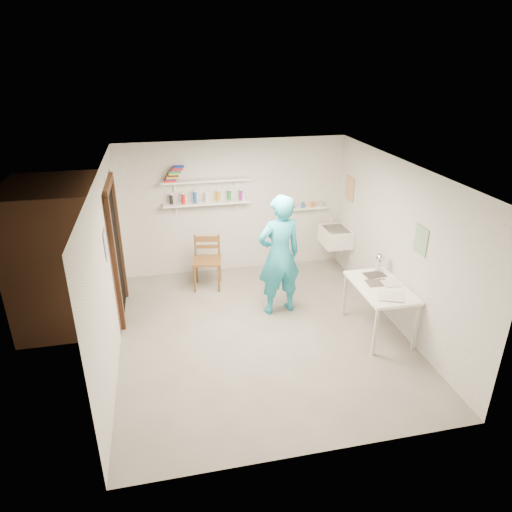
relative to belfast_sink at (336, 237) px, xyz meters
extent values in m
cube|color=slate|center=(-1.75, -1.70, -0.71)|extent=(4.00, 4.50, 0.02)
cube|color=silver|center=(-1.75, -1.70, 1.71)|extent=(4.00, 4.50, 0.02)
cube|color=silver|center=(-1.75, 0.56, 0.50)|extent=(4.00, 0.02, 2.40)
cube|color=silver|center=(-1.75, -3.96, 0.50)|extent=(4.00, 0.02, 2.40)
cube|color=silver|center=(-3.76, -1.70, 0.50)|extent=(0.02, 4.50, 2.40)
cube|color=silver|center=(0.26, -1.70, 0.50)|extent=(0.02, 4.50, 2.40)
cube|color=black|center=(-3.74, -0.65, 0.30)|extent=(0.02, 0.90, 2.00)
cube|color=brown|center=(-4.45, -0.65, 0.35)|extent=(1.40, 1.50, 2.10)
cube|color=brown|center=(-3.72, -0.65, 1.35)|extent=(0.06, 1.05, 0.10)
cube|color=brown|center=(-3.72, -1.15, 0.30)|extent=(0.06, 0.10, 2.00)
cube|color=brown|center=(-3.72, -0.15, 0.30)|extent=(0.06, 0.10, 2.00)
cube|color=white|center=(-2.25, 0.43, 0.65)|extent=(1.50, 0.22, 0.03)
cube|color=white|center=(-2.25, 0.43, 1.05)|extent=(1.50, 0.22, 0.03)
cube|color=white|center=(-0.40, 0.47, 0.42)|extent=(0.70, 0.14, 0.03)
cube|color=#334C7F|center=(-3.74, -1.65, 0.85)|extent=(0.01, 0.28, 0.36)
cube|color=#995933|center=(0.24, 0.10, 0.85)|extent=(0.01, 0.34, 0.42)
cube|color=#3F724C|center=(0.24, -2.25, 0.80)|extent=(0.01, 0.30, 0.38)
cube|color=white|center=(0.00, 0.00, 0.00)|extent=(0.48, 0.60, 0.30)
imported|color=teal|center=(-1.36, -1.14, 0.25)|extent=(0.76, 0.56, 1.90)
cylinder|color=beige|center=(-1.32, -0.92, 0.57)|extent=(0.34, 0.09, 0.34)
cube|color=brown|center=(-2.35, -0.11, -0.20)|extent=(0.54, 0.52, 1.00)
cube|color=white|center=(-0.11, -2.01, -0.33)|extent=(0.67, 1.12, 0.75)
sphere|color=silver|center=(0.07, -1.56, 0.27)|extent=(0.14, 0.14, 0.14)
cylinder|color=black|center=(-2.85, 0.43, 0.75)|extent=(0.06, 0.06, 0.17)
cylinder|color=red|center=(-2.65, 0.43, 0.75)|extent=(0.06, 0.06, 0.17)
cylinder|color=blue|center=(-2.45, 0.43, 0.75)|extent=(0.06, 0.06, 0.17)
cylinder|color=white|center=(-2.25, 0.43, 0.75)|extent=(0.06, 0.06, 0.17)
cylinder|color=orange|center=(-2.05, 0.43, 0.75)|extent=(0.06, 0.06, 0.17)
cylinder|color=#268C3F|center=(-1.85, 0.43, 0.75)|extent=(0.06, 0.06, 0.17)
cylinder|color=#8C268C|center=(-1.65, 0.43, 0.75)|extent=(0.06, 0.06, 0.17)
cube|color=red|center=(-2.85, 0.43, 1.08)|extent=(0.18, 0.14, 0.03)
cube|color=#1933A5|center=(-2.83, 0.43, 1.11)|extent=(0.18, 0.14, 0.03)
cube|color=orange|center=(-2.81, 0.43, 1.14)|extent=(0.18, 0.14, 0.03)
cube|color=black|center=(-2.79, 0.43, 1.16)|extent=(0.18, 0.14, 0.03)
cube|color=yellow|center=(-2.77, 0.43, 1.19)|extent=(0.18, 0.14, 0.03)
cube|color=#338C4C|center=(-2.75, 0.43, 1.22)|extent=(0.18, 0.14, 0.03)
cube|color=#8C3F8C|center=(-2.73, 0.43, 1.25)|extent=(0.18, 0.14, 0.03)
cube|color=red|center=(-2.71, 0.43, 1.27)|extent=(0.18, 0.14, 0.03)
cube|color=#1933A5|center=(-2.69, 0.43, 1.30)|extent=(0.18, 0.14, 0.03)
cylinder|color=silver|center=(-0.61, 0.47, 0.48)|extent=(0.07, 0.07, 0.09)
cylinder|color=#335999|center=(-0.47, 0.47, 0.48)|extent=(0.07, 0.07, 0.09)
cylinder|color=orange|center=(-0.33, 0.47, 0.48)|extent=(0.07, 0.07, 0.09)
cylinder|color=#999999|center=(-0.19, 0.47, 0.48)|extent=(0.07, 0.07, 0.09)
cube|color=silver|center=(-0.11, -2.01, 0.05)|extent=(0.30, 0.22, 0.00)
cube|color=#4C4742|center=(-0.11, -2.01, 0.05)|extent=(0.30, 0.22, 0.00)
cube|color=beige|center=(-0.11, -2.01, 0.06)|extent=(0.30, 0.22, 0.00)
cube|color=#383330|center=(-0.11, -2.01, 0.06)|extent=(0.30, 0.22, 0.00)
cube|color=silver|center=(-0.11, -2.01, 0.06)|extent=(0.30, 0.22, 0.00)
camera|label=1|loc=(-3.02, -7.16, 3.03)|focal=32.00mm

